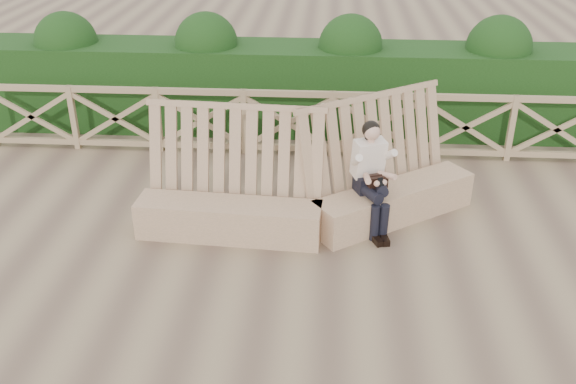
{
  "coord_description": "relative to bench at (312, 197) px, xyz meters",
  "views": [
    {
      "loc": [
        0.67,
        -6.25,
        4.37
      ],
      "look_at": [
        0.22,
        0.4,
        0.9
      ],
      "focal_mm": 40.0,
      "sensor_mm": 36.0,
      "label": 1
    }
  ],
  "objects": [
    {
      "name": "guardrail",
      "position": [
        -0.49,
        2.28,
        0.14
      ],
      "size": [
        10.1,
        0.09,
        1.1
      ],
      "color": "#856B4D",
      "rests_on": "ground"
    },
    {
      "name": "woman",
      "position": [
        0.76,
        0.02,
        0.38
      ],
      "size": [
        0.56,
        0.9,
        1.45
      ],
      "rotation": [
        0.0,
        0.0,
        0.4
      ],
      "color": "black",
      "rests_on": "ground"
    },
    {
      "name": "ground",
      "position": [
        -0.49,
        -1.22,
        -0.41
      ],
      "size": [
        60.0,
        60.0,
        0.0
      ],
      "primitive_type": "plane",
      "color": "brown",
      "rests_on": "ground"
    },
    {
      "name": "hedge",
      "position": [
        -0.49,
        3.48,
        0.34
      ],
      "size": [
        12.0,
        1.2,
        1.5
      ],
      "primitive_type": "cube",
      "color": "black",
      "rests_on": "ground"
    },
    {
      "name": "bench",
      "position": [
        0.0,
        0.0,
        0.0
      ],
      "size": [
        4.48,
        2.02,
        1.62
      ],
      "rotation": [
        0.0,
        0.0,
        0.37
      ],
      "color": "#8E7051",
      "rests_on": "ground"
    }
  ]
}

